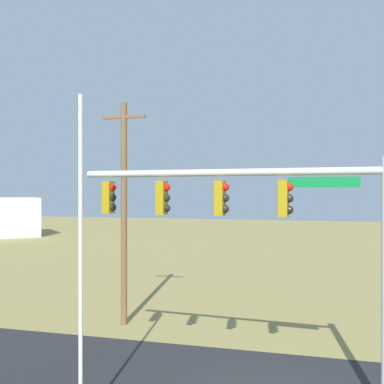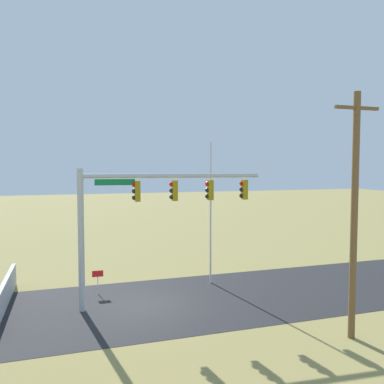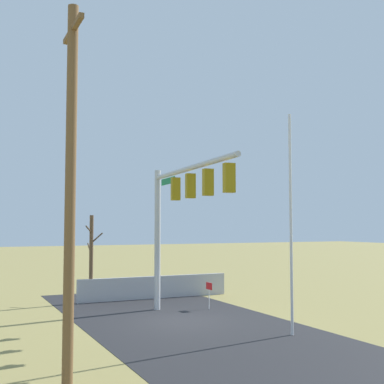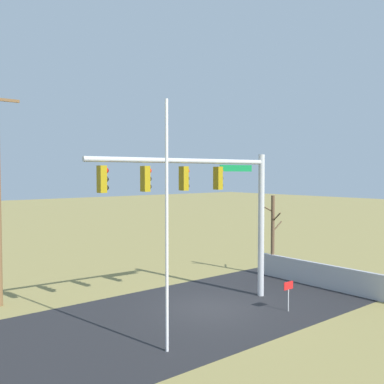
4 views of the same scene
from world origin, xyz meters
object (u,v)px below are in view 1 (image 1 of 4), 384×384
object	(u,v)px
signal_mast	(271,223)
distant_building	(4,217)
flagpole	(80,260)
utility_pole	(124,210)

from	to	relation	value
signal_mast	distant_building	distance (m)	53.31
flagpole	utility_pole	size ratio (longest dim) A/B	0.85
signal_mast	distant_building	world-z (taller)	signal_mast
flagpole	utility_pole	bearing A→B (deg)	107.15
utility_pole	distant_building	world-z (taller)	utility_pole
signal_mast	utility_pole	world-z (taller)	utility_pole
distant_building	utility_pole	bearing A→B (deg)	179.11
signal_mast	utility_pole	xyz separation A→B (m)	(-6.80, 5.84, 0.06)
signal_mast	distant_building	size ratio (longest dim) A/B	1.13
signal_mast	utility_pole	size ratio (longest dim) A/B	0.92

